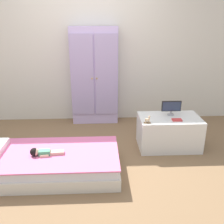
% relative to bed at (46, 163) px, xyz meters
% --- Properties ---
extents(ground_plane, '(10.00, 10.00, 0.02)m').
position_rel_bed_xyz_m(ground_plane, '(0.44, 0.22, -0.14)').
color(ground_plane, brown).
extents(back_wall, '(6.40, 0.05, 2.70)m').
position_rel_bed_xyz_m(back_wall, '(0.44, 1.79, 1.22)').
color(back_wall, silver).
rests_on(back_wall, ground_plane).
extents(bed, '(1.75, 0.85, 0.27)m').
position_rel_bed_xyz_m(bed, '(0.00, 0.00, 0.00)').
color(bed, silver).
rests_on(bed, ground_plane).
extents(doll, '(0.39, 0.14, 0.10)m').
position_rel_bed_xyz_m(doll, '(-0.04, -0.04, 0.17)').
color(doll, '#4CA375').
rests_on(doll, bed).
extents(wardrobe, '(0.80, 0.29, 1.66)m').
position_rel_bed_xyz_m(wardrobe, '(0.57, 1.61, 0.70)').
color(wardrobe, silver).
rests_on(wardrobe, ground_plane).
extents(tv_stand, '(0.86, 0.53, 0.46)m').
position_rel_bed_xyz_m(tv_stand, '(1.65, 0.59, 0.10)').
color(tv_stand, silver).
rests_on(tv_stand, ground_plane).
extents(tv_monitor, '(0.28, 0.10, 0.21)m').
position_rel_bed_xyz_m(tv_monitor, '(1.68, 0.68, 0.45)').
color(tv_monitor, '#99999E').
rests_on(tv_monitor, tv_stand).
extents(rocking_horse_toy, '(0.09, 0.04, 0.10)m').
position_rel_bed_xyz_m(rocking_horse_toy, '(1.29, 0.40, 0.38)').
color(rocking_horse_toy, '#8E6642').
rests_on(rocking_horse_toy, tv_stand).
extents(book_red, '(0.13, 0.09, 0.02)m').
position_rel_bed_xyz_m(book_red, '(1.71, 0.47, 0.34)').
color(book_red, '#CC3838').
rests_on(book_red, tv_stand).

